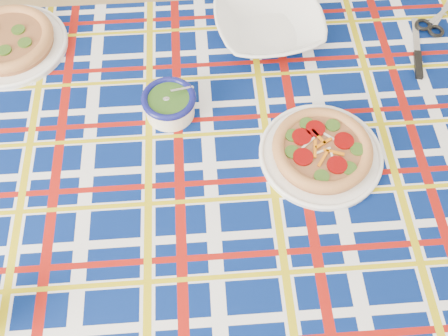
{
  "coord_description": "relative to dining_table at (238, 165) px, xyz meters",
  "views": [
    {
      "loc": [
        0.07,
        -0.35,
        1.84
      ],
      "look_at": [
        0.18,
        0.24,
        0.82
      ],
      "focal_mm": 40.0,
      "sensor_mm": 36.0,
      "label": 1
    }
  ],
  "objects": [
    {
      "name": "dining_table",
      "position": [
        0.0,
        0.0,
        0.0
      ],
      "size": [
        1.81,
        1.25,
        0.8
      ],
      "rotation": [
        0.0,
        0.0,
        -0.12
      ],
      "color": "brown",
      "rests_on": "floor"
    },
    {
      "name": "tablecloth",
      "position": [
        0.0,
        0.0,
        0.03
      ],
      "size": [
        1.85,
        1.29,
        0.11
      ],
      "primitive_type": null,
      "rotation": [
        0.0,
        0.0,
        -0.12
      ],
      "color": "#041754",
      "rests_on": "dining_table"
    },
    {
      "name": "kitchen_scissors",
      "position": [
        0.68,
        0.35,
        0.09
      ],
      "size": [
        0.21,
        0.19,
        0.02
      ],
      "primitive_type": null,
      "rotation": [
        0.0,
        0.0,
        0.7
      ],
      "color": "silver",
      "rests_on": "tablecloth"
    },
    {
      "name": "main_focaccia_plate",
      "position": [
        0.19,
        -0.06,
        0.11
      ],
      "size": [
        0.33,
        0.33,
        0.06
      ],
      "primitive_type": null,
      "rotation": [
        0.0,
        0.0,
        0.05
      ],
      "color": "#935834",
      "rests_on": "tablecloth"
    },
    {
      "name": "second_focaccia_plate",
      "position": [
        -0.56,
        0.45,
        0.11
      ],
      "size": [
        0.34,
        0.34,
        0.06
      ],
      "primitive_type": null,
      "rotation": [
        0.0,
        0.0,
        -0.05
      ],
      "color": "#935834",
      "rests_on": "tablecloth"
    },
    {
      "name": "table_knife",
      "position": [
        0.57,
        0.27,
        0.09
      ],
      "size": [
        0.1,
        0.24,
        0.01
      ],
      "primitive_type": null,
      "rotation": [
        0.0,
        0.0,
        1.24
      ],
      "color": "silver",
      "rests_on": "tablecloth"
    },
    {
      "name": "pesto_bowl",
      "position": [
        -0.15,
        0.14,
        0.12
      ],
      "size": [
        0.17,
        0.17,
        0.08
      ],
      "primitive_type": null,
      "rotation": [
        0.0,
        0.0,
        -0.28
      ],
      "color": "#1D3F11",
      "rests_on": "tablecloth"
    },
    {
      "name": "serving_bowl",
      "position": [
        0.16,
        0.36,
        0.12
      ],
      "size": [
        0.31,
        0.31,
        0.07
      ],
      "primitive_type": "imported",
      "rotation": [
        0.0,
        0.0,
        0.02
      ],
      "color": "white",
      "rests_on": "tablecloth"
    }
  ]
}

